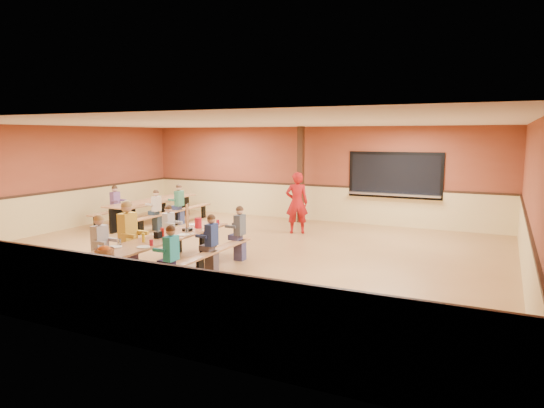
% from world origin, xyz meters
% --- Properties ---
extents(ground, '(12.00, 12.00, 0.00)m').
position_xyz_m(ground, '(0.00, 0.00, 0.00)').
color(ground, olive).
rests_on(ground, ground).
extents(room_envelope, '(12.04, 10.04, 3.02)m').
position_xyz_m(room_envelope, '(0.00, 0.00, 0.69)').
color(room_envelope, brown).
rests_on(room_envelope, ground).
extents(kitchen_pass_through, '(2.78, 0.28, 1.38)m').
position_xyz_m(kitchen_pass_through, '(2.60, 4.96, 1.49)').
color(kitchen_pass_through, black).
rests_on(kitchen_pass_through, ground).
extents(structural_post, '(0.18, 0.18, 3.00)m').
position_xyz_m(structural_post, '(-0.20, 4.40, 1.50)').
color(structural_post, '#321C10').
rests_on(structural_post, ground).
extents(cafeteria_table_main, '(1.91, 3.70, 0.74)m').
position_xyz_m(cafeteria_table_main, '(-0.43, -2.09, 0.53)').
color(cafeteria_table_main, '#A16940').
rests_on(cafeteria_table_main, ground).
extents(cafeteria_table_second, '(1.91, 3.70, 0.74)m').
position_xyz_m(cafeteria_table_second, '(-4.27, 2.25, 0.53)').
color(cafeteria_table_second, '#A16940').
rests_on(cafeteria_table_second, ground).
extents(seated_child_white_left, '(0.38, 0.31, 1.23)m').
position_xyz_m(seated_child_white_left, '(-1.25, -2.97, 0.62)').
color(seated_child_white_left, silver).
rests_on(seated_child_white_left, ground).
extents(seated_adult_yellow, '(0.46, 0.38, 1.40)m').
position_xyz_m(seated_adult_yellow, '(-1.25, -2.22, 0.70)').
color(seated_adult_yellow, gold).
rests_on(seated_adult_yellow, ground).
extents(seated_child_grey_left, '(0.34, 0.28, 1.15)m').
position_xyz_m(seated_child_grey_left, '(-1.25, -0.89, 0.58)').
color(seated_child_grey_left, '#BCBCBC').
rests_on(seated_child_grey_left, ground).
extents(seated_child_teal_right, '(0.35, 0.28, 1.16)m').
position_xyz_m(seated_child_teal_right, '(0.40, -2.96, 0.58)').
color(seated_child_teal_right, teal).
rests_on(seated_child_teal_right, ground).
extents(seated_child_navy_right, '(0.35, 0.28, 1.17)m').
position_xyz_m(seated_child_navy_right, '(0.40, -1.68, 0.58)').
color(seated_child_navy_right, navy).
rests_on(seated_child_navy_right, ground).
extents(seated_child_char_right, '(0.36, 0.29, 1.18)m').
position_xyz_m(seated_child_char_right, '(0.40, -0.54, 0.59)').
color(seated_child_char_right, '#45494F').
rests_on(seated_child_char_right, ground).
extents(seated_child_purple_sec, '(0.36, 0.30, 1.20)m').
position_xyz_m(seated_child_purple_sec, '(-5.10, 1.49, 0.60)').
color(seated_child_purple_sec, '#6F4A79').
rests_on(seated_child_purple_sec, ground).
extents(seated_child_green_sec, '(0.37, 0.31, 1.22)m').
position_xyz_m(seated_child_green_sec, '(-3.45, 2.48, 0.61)').
color(seated_child_green_sec, '#37795B').
rests_on(seated_child_green_sec, ground).
extents(seated_child_tan_sec, '(0.34, 0.28, 1.16)m').
position_xyz_m(seated_child_tan_sec, '(-3.45, 1.40, 0.58)').
color(seated_child_tan_sec, '#BBAC97').
rests_on(seated_child_tan_sec, ground).
extents(standing_woman, '(0.75, 0.65, 1.72)m').
position_xyz_m(standing_woman, '(0.37, 2.75, 0.86)').
color(standing_woman, '#A31213').
rests_on(standing_woman, ground).
extents(punch_pitcher, '(0.16, 0.16, 0.22)m').
position_xyz_m(punch_pitcher, '(-0.35, -1.03, 0.85)').
color(punch_pitcher, red).
rests_on(punch_pitcher, cafeteria_table_main).
extents(chip_bowl, '(0.32, 0.32, 0.15)m').
position_xyz_m(chip_bowl, '(-0.37, -3.74, 0.81)').
color(chip_bowl, orange).
rests_on(chip_bowl, cafeteria_table_main).
extents(napkin_dispenser, '(0.10, 0.14, 0.13)m').
position_xyz_m(napkin_dispenser, '(-0.47, -2.24, 0.80)').
color(napkin_dispenser, black).
rests_on(napkin_dispenser, cafeteria_table_main).
extents(condiment_mustard, '(0.06, 0.06, 0.17)m').
position_xyz_m(condiment_mustard, '(-0.49, -2.64, 0.82)').
color(condiment_mustard, yellow).
rests_on(condiment_mustard, cafeteria_table_main).
extents(condiment_ketchup, '(0.06, 0.06, 0.17)m').
position_xyz_m(condiment_ketchup, '(-0.48, -2.08, 0.82)').
color(condiment_ketchup, '#B2140F').
rests_on(condiment_ketchup, cafeteria_table_main).
extents(table_paddle, '(0.16, 0.16, 0.56)m').
position_xyz_m(table_paddle, '(-0.37, -1.40, 0.88)').
color(table_paddle, black).
rests_on(table_paddle, cafeteria_table_main).
extents(place_settings, '(0.65, 3.30, 0.11)m').
position_xyz_m(place_settings, '(-0.43, -2.09, 0.80)').
color(place_settings, beige).
rests_on(place_settings, cafeteria_table_main).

